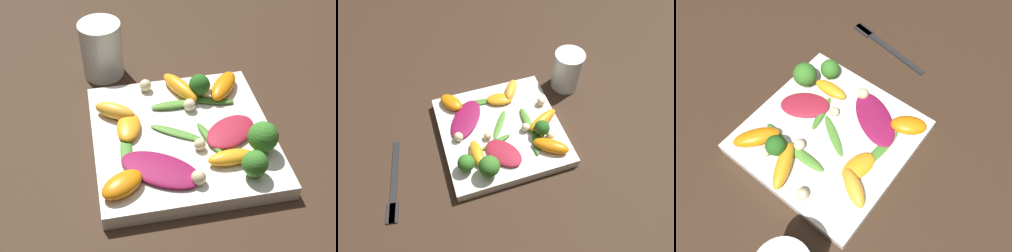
% 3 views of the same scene
% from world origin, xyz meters
% --- Properties ---
extents(ground_plane, '(2.40, 2.40, 0.00)m').
position_xyz_m(ground_plane, '(0.00, 0.00, 0.00)').
color(ground_plane, '#382619').
extents(plate, '(0.24, 0.24, 0.02)m').
position_xyz_m(plate, '(0.00, 0.00, 0.01)').
color(plate, white).
rests_on(plate, ground_plane).
extents(drinking_glass, '(0.07, 0.07, 0.09)m').
position_xyz_m(drinking_glass, '(-0.19, -0.09, 0.05)').
color(drinking_glass, white).
rests_on(drinking_glass, ground_plane).
extents(radicchio_leaf_0, '(0.09, 0.09, 0.01)m').
position_xyz_m(radicchio_leaf_0, '(0.01, 0.06, 0.03)').
color(radicchio_leaf_0, maroon).
rests_on(radicchio_leaf_0, plate).
extents(radicchio_leaf_1, '(0.10, 0.12, 0.01)m').
position_xyz_m(radicchio_leaf_1, '(0.06, -0.04, 0.03)').
color(radicchio_leaf_1, maroon).
rests_on(radicchio_leaf_1, plate).
extents(orange_segment_0, '(0.03, 0.06, 0.02)m').
position_xyz_m(orange_segment_0, '(0.06, 0.05, 0.03)').
color(orange_segment_0, orange).
rests_on(orange_segment_0, plate).
extents(orange_segment_1, '(0.08, 0.07, 0.02)m').
position_xyz_m(orange_segment_1, '(-0.08, 0.08, 0.03)').
color(orange_segment_1, orange).
rests_on(orange_segment_1, plate).
extents(orange_segment_2, '(0.08, 0.05, 0.02)m').
position_xyz_m(orange_segment_2, '(-0.09, 0.01, 0.03)').
color(orange_segment_2, orange).
rests_on(orange_segment_2, plate).
extents(orange_segment_3, '(0.06, 0.04, 0.01)m').
position_xyz_m(orange_segment_3, '(-0.02, -0.07, 0.03)').
color(orange_segment_3, orange).
rests_on(orange_segment_3, plate).
extents(orange_segment_4, '(0.06, 0.07, 0.02)m').
position_xyz_m(orange_segment_4, '(0.08, -0.09, 0.03)').
color(orange_segment_4, orange).
rests_on(orange_segment_4, plate).
extents(orange_segment_5, '(0.05, 0.06, 0.02)m').
position_xyz_m(orange_segment_5, '(-0.05, -0.09, 0.03)').
color(orange_segment_5, '#FCAD33').
rests_on(orange_segment_5, plate).
extents(broccoli_floret_0, '(0.03, 0.03, 0.04)m').
position_xyz_m(broccoli_floret_0, '(-0.07, 0.04, 0.04)').
color(broccoli_floret_0, '#7A9E51').
rests_on(broccoli_floret_0, plate).
extents(broccoli_floret_1, '(0.03, 0.03, 0.04)m').
position_xyz_m(broccoli_floret_1, '(0.09, 0.07, 0.04)').
color(broccoli_floret_1, '#7A9E51').
rests_on(broccoli_floret_1, plate).
extents(broccoli_floret_2, '(0.04, 0.04, 0.05)m').
position_xyz_m(broccoli_floret_2, '(0.05, 0.09, 0.05)').
color(broccoli_floret_2, '#84AD5B').
rests_on(broccoli_floret_2, plate).
extents(arugula_sprig_0, '(0.02, 0.07, 0.01)m').
position_xyz_m(arugula_sprig_0, '(-0.06, -0.00, 0.03)').
color(arugula_sprig_0, '#518E33').
rests_on(arugula_sprig_0, plate).
extents(arugula_sprig_1, '(0.09, 0.02, 0.00)m').
position_xyz_m(arugula_sprig_1, '(0.02, -0.08, 0.02)').
color(arugula_sprig_1, '#47842D').
rests_on(arugula_sprig_1, plate).
extents(arugula_sprig_2, '(0.07, 0.03, 0.01)m').
position_xyz_m(arugula_sprig_2, '(0.02, 0.03, 0.03)').
color(arugula_sprig_2, '#47842D').
rests_on(arugula_sprig_2, plate).
extents(arugula_sprig_3, '(0.05, 0.07, 0.00)m').
position_xyz_m(arugula_sprig_3, '(-0.00, -0.01, 0.02)').
color(arugula_sprig_3, '#518E33').
rests_on(arugula_sprig_3, plate).
extents(arugula_sprig_4, '(0.03, 0.07, 0.01)m').
position_xyz_m(arugula_sprig_4, '(-0.06, 0.06, 0.03)').
color(arugula_sprig_4, '#3D7528').
rests_on(arugula_sprig_4, plate).
extents(macadamia_nut_0, '(0.02, 0.02, 0.02)m').
position_xyz_m(macadamia_nut_0, '(-0.09, 0.05, 0.03)').
color(macadamia_nut_0, beige).
rests_on(macadamia_nut_0, plate).
extents(macadamia_nut_1, '(0.02, 0.02, 0.02)m').
position_xyz_m(macadamia_nut_1, '(0.03, 0.02, 0.03)').
color(macadamia_nut_1, beige).
rests_on(macadamia_nut_1, plate).
extents(macadamia_nut_2, '(0.02, 0.02, 0.02)m').
position_xyz_m(macadamia_nut_2, '(-0.10, -0.04, 0.03)').
color(macadamia_nut_2, beige).
rests_on(macadamia_nut_2, plate).
extents(macadamia_nut_3, '(0.02, 0.02, 0.02)m').
position_xyz_m(macadamia_nut_3, '(-0.05, 0.02, 0.03)').
color(macadamia_nut_3, beige).
rests_on(macadamia_nut_3, plate).
extents(macadamia_nut_4, '(0.02, 0.02, 0.02)m').
position_xyz_m(macadamia_nut_4, '(0.09, 0.00, 0.03)').
color(macadamia_nut_4, beige).
rests_on(macadamia_nut_4, plate).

